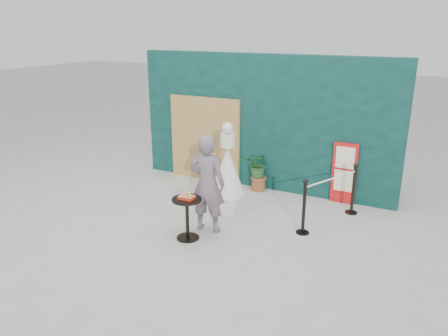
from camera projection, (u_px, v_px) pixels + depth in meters
The scene contains 10 objects.
ground at pixel (193, 242), 7.56m from camera, with size 60.00×60.00×0.00m, color #ADAAA5.
back_wall at pixel (264, 123), 9.75m from camera, with size 6.00×0.30×3.00m, color black.
bamboo_fence at pixel (205, 139), 10.34m from camera, with size 1.80×0.08×2.00m, color tan.
woman at pixel (207, 184), 7.74m from camera, with size 0.66×0.43×1.80m, color slate.
menu_board at pixel (344, 174), 9.03m from camera, with size 0.50×0.07×1.30m.
statue at pixel (228, 175), 8.68m from camera, with size 0.70×0.70×1.80m.
cafe_table at pixel (187, 212), 7.54m from camera, with size 0.52×0.52×0.75m.
food_basket at pixel (187, 197), 7.45m from camera, with size 0.26×0.19×0.11m.
planter at pixel (259, 168), 9.79m from camera, with size 0.53×0.46×0.89m.
stanchion_barrier at pixel (330, 198), 8.15m from camera, with size 0.84×1.54×1.03m.
Camera 1 is at (3.56, -5.79, 3.58)m, focal length 35.00 mm.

